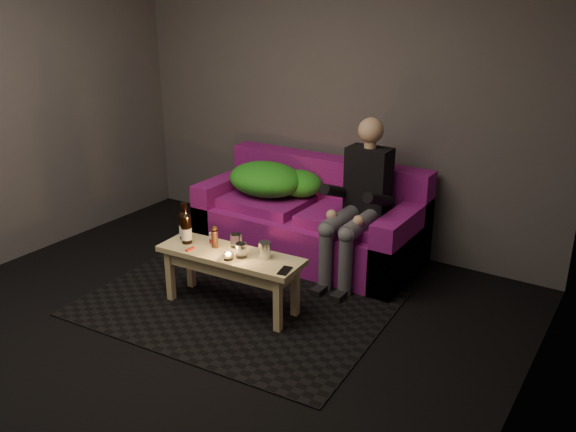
% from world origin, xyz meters
% --- Properties ---
extents(floor, '(4.50, 4.50, 0.00)m').
position_xyz_m(floor, '(0.00, 0.00, 0.00)').
color(floor, black).
rests_on(floor, ground).
extents(room, '(4.50, 4.50, 4.50)m').
position_xyz_m(room, '(0.00, 0.47, 1.64)').
color(room, silver).
rests_on(room, ground).
extents(rug, '(2.18, 1.65, 0.01)m').
position_xyz_m(rug, '(0.04, 0.76, 0.00)').
color(rug, black).
rests_on(rug, floor).
extents(sofa, '(1.85, 0.83, 0.79)m').
position_xyz_m(sofa, '(0.04, 1.81, 0.29)').
color(sofa, '#740F6C').
rests_on(sofa, floor).
extents(green_blanket, '(0.81, 0.55, 0.28)m').
position_xyz_m(green_blanket, '(-0.34, 1.81, 0.60)').
color(green_blanket, '#32911A').
rests_on(green_blanket, sofa).
extents(person, '(0.33, 0.77, 1.23)m').
position_xyz_m(person, '(0.55, 1.66, 0.64)').
color(person, black).
rests_on(person, sofa).
extents(coffee_table, '(1.07, 0.40, 0.43)m').
position_xyz_m(coffee_table, '(0.04, 0.71, 0.35)').
color(coffee_table, tan).
rests_on(coffee_table, rug).
extents(beer_bottle_a, '(0.07, 0.07, 0.28)m').
position_xyz_m(beer_bottle_a, '(-0.39, 0.73, 0.53)').
color(beer_bottle_a, black).
rests_on(beer_bottle_a, coffee_table).
extents(beer_bottle_b, '(0.08, 0.08, 0.30)m').
position_xyz_m(beer_bottle_b, '(-0.32, 0.68, 0.54)').
color(beer_bottle_b, black).
rests_on(beer_bottle_b, coffee_table).
extents(salt_shaker, '(0.05, 0.05, 0.09)m').
position_xyz_m(salt_shaker, '(-0.15, 0.75, 0.47)').
color(salt_shaker, silver).
rests_on(salt_shaker, coffee_table).
extents(pepper_mill, '(0.06, 0.06, 0.12)m').
position_xyz_m(pepper_mill, '(-0.10, 0.73, 0.49)').
color(pepper_mill, black).
rests_on(pepper_mill, coffee_table).
extents(tumbler_back, '(0.10, 0.10, 0.09)m').
position_xyz_m(tumbler_back, '(0.02, 0.82, 0.48)').
color(tumbler_back, white).
rests_on(tumbler_back, coffee_table).
extents(tealight, '(0.07, 0.07, 0.05)m').
position_xyz_m(tealight, '(0.10, 0.62, 0.45)').
color(tealight, white).
rests_on(tealight, coffee_table).
extents(tumbler_front, '(0.10, 0.10, 0.10)m').
position_xyz_m(tumbler_front, '(0.16, 0.69, 0.48)').
color(tumbler_front, white).
rests_on(tumbler_front, coffee_table).
extents(steel_cup, '(0.09, 0.09, 0.11)m').
position_xyz_m(steel_cup, '(0.29, 0.77, 0.48)').
color(steel_cup, silver).
rests_on(steel_cup, coffee_table).
extents(smartphone, '(0.09, 0.14, 0.01)m').
position_xyz_m(smartphone, '(0.52, 0.67, 0.43)').
color(smartphone, black).
rests_on(smartphone, coffee_table).
extents(red_lighter, '(0.02, 0.08, 0.01)m').
position_xyz_m(red_lighter, '(-0.22, 0.60, 0.43)').
color(red_lighter, red).
rests_on(red_lighter, coffee_table).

